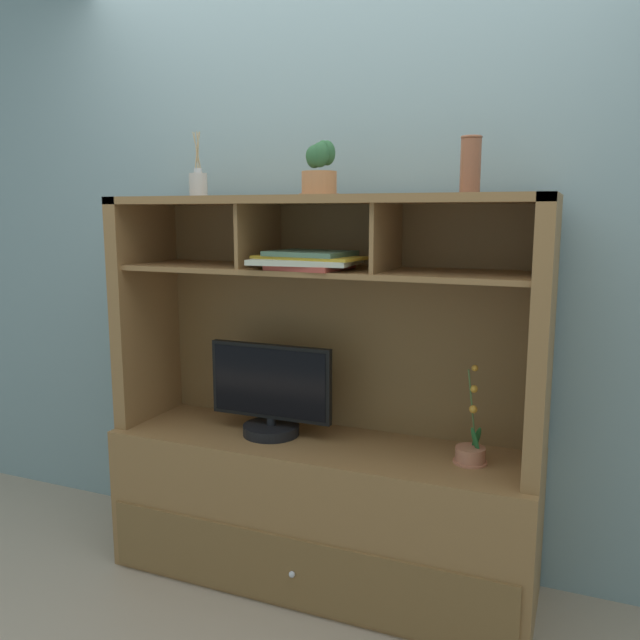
{
  "coord_description": "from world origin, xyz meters",
  "views": [
    {
      "loc": [
        0.94,
        -2.26,
        1.48
      ],
      "look_at": [
        0.0,
        0.0,
        1.08
      ],
      "focal_mm": 36.09,
      "sensor_mm": 36.0,
      "label": 1
    }
  ],
  "objects_px": {
    "diffuser_bottle": "(198,184)",
    "ceramic_vase": "(471,165)",
    "potted_orchid": "(471,451)",
    "media_console": "(321,471)",
    "magazine_stack_left": "(308,260)",
    "tv_monitor": "(271,396)",
    "potted_succulent": "(320,170)"
  },
  "relations": [
    {
      "from": "diffuser_bottle",
      "to": "potted_succulent",
      "type": "height_order",
      "value": "diffuser_bottle"
    },
    {
      "from": "potted_orchid",
      "to": "diffuser_bottle",
      "type": "bearing_deg",
      "value": 178.04
    },
    {
      "from": "potted_succulent",
      "to": "ceramic_vase",
      "type": "height_order",
      "value": "potted_succulent"
    },
    {
      "from": "potted_orchid",
      "to": "potted_succulent",
      "type": "xyz_separation_m",
      "value": [
        -0.6,
        0.01,
        1.01
      ]
    },
    {
      "from": "media_console",
      "to": "ceramic_vase",
      "type": "bearing_deg",
      "value": 1.21
    },
    {
      "from": "media_console",
      "to": "tv_monitor",
      "type": "height_order",
      "value": "media_console"
    },
    {
      "from": "tv_monitor",
      "to": "potted_orchid",
      "type": "xyz_separation_m",
      "value": [
        0.8,
        0.01,
        -0.12
      ]
    },
    {
      "from": "magazine_stack_left",
      "to": "ceramic_vase",
      "type": "xyz_separation_m",
      "value": [
        0.57,
        0.08,
        0.34
      ]
    },
    {
      "from": "media_console",
      "to": "potted_succulent",
      "type": "height_order",
      "value": "potted_succulent"
    },
    {
      "from": "potted_orchid",
      "to": "ceramic_vase",
      "type": "relative_size",
      "value": 1.85
    },
    {
      "from": "tv_monitor",
      "to": "ceramic_vase",
      "type": "bearing_deg",
      "value": 3.05
    },
    {
      "from": "potted_orchid",
      "to": "ceramic_vase",
      "type": "xyz_separation_m",
      "value": [
        -0.04,
        0.03,
        1.01
      ]
    },
    {
      "from": "diffuser_bottle",
      "to": "ceramic_vase",
      "type": "xyz_separation_m",
      "value": [
        1.1,
        -0.01,
        0.05
      ]
    },
    {
      "from": "magazine_stack_left",
      "to": "ceramic_vase",
      "type": "distance_m",
      "value": 0.67
    },
    {
      "from": "tv_monitor",
      "to": "diffuser_bottle",
      "type": "height_order",
      "value": "diffuser_bottle"
    },
    {
      "from": "potted_orchid",
      "to": "diffuser_bottle",
      "type": "height_order",
      "value": "diffuser_bottle"
    },
    {
      "from": "media_console",
      "to": "potted_orchid",
      "type": "xyz_separation_m",
      "value": [
        0.6,
        -0.02,
        0.18
      ]
    },
    {
      "from": "diffuser_bottle",
      "to": "ceramic_vase",
      "type": "distance_m",
      "value": 1.1
    },
    {
      "from": "tv_monitor",
      "to": "diffuser_bottle",
      "type": "distance_m",
      "value": 0.91
    },
    {
      "from": "diffuser_bottle",
      "to": "potted_succulent",
      "type": "bearing_deg",
      "value": -3.0
    },
    {
      "from": "magazine_stack_left",
      "to": "diffuser_bottle",
      "type": "distance_m",
      "value": 0.61
    },
    {
      "from": "diffuser_bottle",
      "to": "potted_succulent",
      "type": "distance_m",
      "value": 0.55
    },
    {
      "from": "magazine_stack_left",
      "to": "diffuser_bottle",
      "type": "bearing_deg",
      "value": 170.72
    },
    {
      "from": "tv_monitor",
      "to": "diffuser_bottle",
      "type": "relative_size",
      "value": 2.0
    },
    {
      "from": "media_console",
      "to": "magazine_stack_left",
      "type": "height_order",
      "value": "media_console"
    },
    {
      "from": "tv_monitor",
      "to": "ceramic_vase",
      "type": "height_order",
      "value": "ceramic_vase"
    },
    {
      "from": "media_console",
      "to": "magazine_stack_left",
      "type": "xyz_separation_m",
      "value": [
        -0.02,
        -0.07,
        0.85
      ]
    },
    {
      "from": "diffuser_bottle",
      "to": "magazine_stack_left",
      "type": "bearing_deg",
      "value": -9.28
    },
    {
      "from": "potted_orchid",
      "to": "diffuser_bottle",
      "type": "distance_m",
      "value": 1.5
    },
    {
      "from": "magazine_stack_left",
      "to": "potted_succulent",
      "type": "relative_size",
      "value": 2.13
    },
    {
      "from": "tv_monitor",
      "to": "potted_succulent",
      "type": "height_order",
      "value": "potted_succulent"
    },
    {
      "from": "media_console",
      "to": "magazine_stack_left",
      "type": "distance_m",
      "value": 0.86
    }
  ]
}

